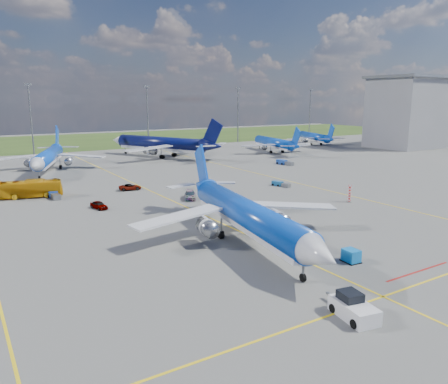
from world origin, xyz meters
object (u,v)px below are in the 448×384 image
bg_jet_n (161,157)px  pushback_tug (353,308)px  bg_jet_ne (274,152)px  baggage_tug_e (284,163)px  baggage_tug_w (280,184)px  service_car_a (99,205)px  baggage_tug_c (53,195)px  apron_bus (28,189)px  bg_jet_ene (314,145)px  bg_jet_nnw (49,170)px  uld_container (351,256)px  main_airliner (246,242)px  service_car_b (130,187)px  service_car_c (190,195)px  warning_post (350,194)px

bg_jet_n → pushback_tug: size_ratio=7.54×
bg_jet_ne → baggage_tug_e: (-15.40, -24.36, 0.58)m
bg_jet_ne → baggage_tug_w: 59.53m
service_car_a → baggage_tug_c: (-4.73, 12.82, -0.08)m
apron_bus → service_car_a: (8.53, -15.04, -0.99)m
bg_jet_ene → baggage_tug_c: (-107.20, -45.96, 0.56)m
bg_jet_nnw → baggage_tug_w: bearing=-32.3°
bg_jet_nnw → service_car_a: 46.07m
apron_bus → baggage_tug_w: 48.65m
bg_jet_n → uld_container: bearing=53.9°
main_airliner → uld_container: bearing=-53.5°
bg_jet_ne → pushback_tug: bg_jet_ne is taller
baggage_tug_e → bg_jet_ne: bearing=51.2°
service_car_b → service_car_c: (6.39, -13.44, 0.11)m
baggage_tug_w → baggage_tug_e: 30.88m
bg_jet_n → bg_jet_ene: 67.22m
service_car_b → pushback_tug: bearing=-174.2°
bg_jet_ene → service_car_c: 105.44m
main_airliner → service_car_c: size_ratio=8.02×
warning_post → main_airliner: 29.06m
bg_jet_ene → uld_container: bg_jet_ene is taller
baggage_tug_w → service_car_a: bearing=166.6°
uld_container → service_car_b: size_ratio=0.41×
service_car_b → service_car_c: service_car_c is taller
baggage_tug_c → main_airliner: bearing=-71.4°
bg_jet_nnw → main_airliner: size_ratio=0.97×
service_car_c → baggage_tug_w: 21.48m
service_car_a → bg_jet_nnw: bearing=76.2°
bg_jet_n → service_car_b: bg_jet_n is taller
service_car_c → baggage_tug_e: (41.69, 24.18, -0.14)m
pushback_tug → service_car_c: pushback_tug is taller
warning_post → uld_container: 29.82m
bg_jet_ne → apron_bus: (-81.64, -31.92, 1.63)m
bg_jet_n → uld_container: size_ratio=25.82×
bg_jet_ene → bg_jet_nnw: bearing=26.0°
uld_container → service_car_a: bearing=117.9°
apron_bus → baggage_tug_w: (46.01, -15.77, -1.19)m
service_car_a → baggage_tug_e: bearing=8.3°
service_car_a → service_car_b: service_car_a is taller
bg_jet_ne → baggage_tug_e: size_ratio=6.26×
bg_jet_n → service_car_c: (-19.29, -57.19, 0.72)m
main_airliner → uld_container: (5.93, -11.77, 0.71)m
uld_container → service_car_c: (-0.89, 36.98, 0.01)m
main_airliner → baggage_tug_e: bearing=56.4°
pushback_tug → uld_container: (9.49, 8.86, -0.11)m
baggage_tug_e → service_car_a: bearing=-165.1°
service_car_b → baggage_tug_e: size_ratio=0.78×
bg_jet_n → bg_jet_ene: (67.15, 3.18, 0.00)m
bg_jet_ne → service_car_c: 74.94m
bg_jet_ne → baggage_tug_c: 85.00m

